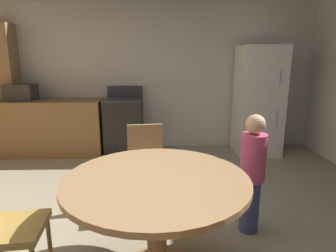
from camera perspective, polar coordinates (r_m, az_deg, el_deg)
ground_plane at (r=2.55m, az=-5.12°, el=-23.92°), size 14.00×14.00×0.00m
wall_back at (r=5.00m, az=-3.38°, el=11.08°), size 5.90×0.12×2.70m
kitchen_counter at (r=5.08m, az=-23.22°, el=-0.20°), size 1.85×0.60×0.90m
pantry_column at (r=5.45m, az=-30.04°, el=6.35°), size 0.44×0.36×2.10m
oven_range at (r=4.76m, az=-8.83°, el=0.10°), size 0.60×0.60×1.10m
refrigerator at (r=4.87m, az=17.75°, el=4.85°), size 0.68×0.68×1.76m
microwave at (r=5.14m, az=-27.59°, el=6.08°), size 0.44×0.32×0.26m
dining_table at (r=2.02m, az=-2.35°, el=-14.28°), size 1.27×1.27×0.76m
chair_north at (r=2.99m, az=-4.44°, el=-7.06°), size 0.44×0.44×0.87m
chair_west at (r=2.24m, az=-30.76°, el=-16.43°), size 0.44×0.44×0.87m
person_child at (r=2.63m, az=16.62°, el=-8.77°), size 0.30×0.30×1.09m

